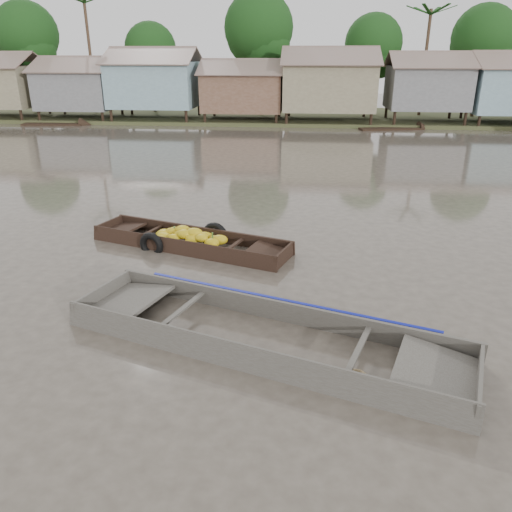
{
  "coord_description": "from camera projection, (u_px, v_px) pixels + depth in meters",
  "views": [
    {
      "loc": [
        1.0,
        -9.27,
        4.94
      ],
      "look_at": [
        -0.0,
        0.81,
        0.8
      ],
      "focal_mm": 35.0,
      "sensor_mm": 36.0,
      "label": 1
    }
  ],
  "objects": [
    {
      "name": "ground",
      "position": [
        252.0,
        306.0,
        10.5
      ],
      "size": [
        120.0,
        120.0,
        0.0
      ],
      "primitive_type": "plane",
      "color": "#473F36",
      "rests_on": "ground"
    },
    {
      "name": "banana_boat",
      "position": [
        188.0,
        241.0,
        13.65
      ],
      "size": [
        5.77,
        3.09,
        0.81
      ],
      "rotation": [
        0.0,
        0.0,
        -0.33
      ],
      "color": "black",
      "rests_on": "ground"
    },
    {
      "name": "viewer_boat",
      "position": [
        264.0,
        340.0,
        9.13
      ],
      "size": [
        7.66,
        4.23,
        0.6
      ],
      "rotation": [
        0.0,
        0.0,
        -0.33
      ],
      "color": "#403C36",
      "rests_on": "ground"
    },
    {
      "name": "riverbank",
      "position": [
        335.0,
        79.0,
        38.42
      ],
      "size": [
        120.0,
        12.47,
        10.22
      ],
      "color": "#384723",
      "rests_on": "ground"
    }
  ]
}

